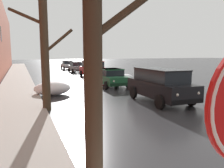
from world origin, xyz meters
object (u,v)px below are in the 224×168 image
object	(u,v)px
suv_black_approaching_near_lane	(160,84)
sedan_green_parked_kerbside_close	(111,77)
bare_tree_second_along_sidewalk	(43,41)
sedan_grey_parked_far_down_block	(77,67)
bare_tree_at_the_corner	(95,8)
sedan_silver_queued_behind_truck	(68,65)
suv_red_parked_kerbside_mid	(93,68)

from	to	relation	value
suv_black_approaching_near_lane	sedan_green_parked_kerbside_close	bearing A→B (deg)	92.67
bare_tree_second_along_sidewalk	sedan_grey_parked_far_down_block	distance (m)	21.37
bare_tree_at_the_corner	sedan_silver_queued_behind_truck	bearing A→B (deg)	79.41
sedan_grey_parked_far_down_block	bare_tree_at_the_corner	bearing A→B (deg)	-102.92
bare_tree_at_the_corner	suv_black_approaching_near_lane	xyz separation A→B (m)	(5.91, 6.62, -2.35)
suv_black_approaching_near_lane	suv_red_parked_kerbside_mid	bearing A→B (deg)	88.34
suv_black_approaching_near_lane	sedan_grey_parked_far_down_block	xyz separation A→B (m)	(0.38, 20.78, -0.24)
suv_red_parked_kerbside_mid	sedan_grey_parked_far_down_block	bearing A→B (deg)	90.08
suv_black_approaching_near_lane	bare_tree_second_along_sidewalk	bearing A→B (deg)	174.90
suv_black_approaching_near_lane	sedan_silver_queued_behind_truck	bearing A→B (deg)	89.18
suv_black_approaching_near_lane	sedan_green_parked_kerbside_close	size ratio (longest dim) A/B	1.15
bare_tree_second_along_sidewalk	sedan_grey_parked_far_down_block	xyz separation A→B (m)	(6.39, 20.24, -2.46)
suv_black_approaching_near_lane	sedan_silver_queued_behind_truck	size ratio (longest dim) A/B	1.07
bare_tree_second_along_sidewalk	bare_tree_at_the_corner	bearing A→B (deg)	-89.13
bare_tree_at_the_corner	sedan_grey_parked_far_down_block	size ratio (longest dim) A/B	1.44
sedan_grey_parked_far_down_block	suv_red_parked_kerbside_mid	bearing A→B (deg)	-89.92
bare_tree_second_along_sidewalk	sedan_silver_queued_behind_truck	world-z (taller)	bare_tree_second_along_sidewalk
bare_tree_at_the_corner	sedan_green_parked_kerbside_close	xyz separation A→B (m)	(5.62, 12.87, -2.59)
sedan_grey_parked_far_down_block	sedan_silver_queued_behind_truck	distance (m)	6.28
sedan_green_parked_kerbside_close	suv_red_parked_kerbside_mid	distance (m)	7.14
suv_black_approaching_near_lane	suv_red_parked_kerbside_mid	xyz separation A→B (m)	(0.39, 13.36, 0.00)
bare_tree_second_along_sidewalk	suv_black_approaching_near_lane	xyz separation A→B (m)	(6.02, -0.54, -2.22)
sedan_green_parked_kerbside_close	sedan_grey_parked_far_down_block	distance (m)	14.54
sedan_silver_queued_behind_truck	bare_tree_at_the_corner	bearing A→B (deg)	-100.59
bare_tree_at_the_corner	suv_black_approaching_near_lane	world-z (taller)	bare_tree_at_the_corner
sedan_green_parked_kerbside_close	bare_tree_at_the_corner	bearing A→B (deg)	-113.57
sedan_grey_parked_far_down_block	suv_black_approaching_near_lane	bearing A→B (deg)	-91.04
sedan_green_parked_kerbside_close	bare_tree_second_along_sidewalk	bearing A→B (deg)	-135.05
suv_red_parked_kerbside_mid	suv_black_approaching_near_lane	bearing A→B (deg)	-91.66
bare_tree_second_along_sidewalk	sedan_silver_queued_behind_truck	size ratio (longest dim) A/B	1.46
suv_red_parked_kerbside_mid	bare_tree_at_the_corner	bearing A→B (deg)	-107.49
sedan_silver_queued_behind_truck	suv_black_approaching_near_lane	bearing A→B (deg)	-90.82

